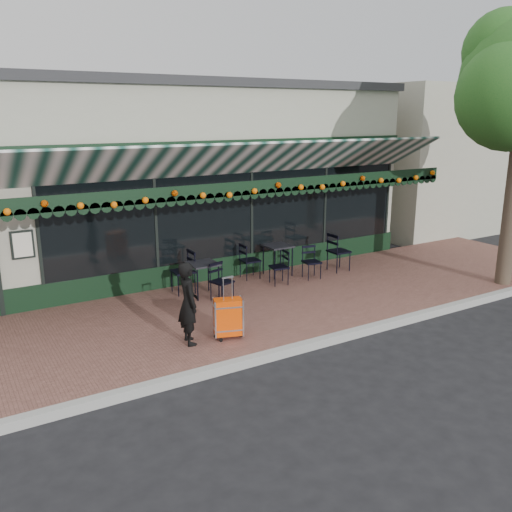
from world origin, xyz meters
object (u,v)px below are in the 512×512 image
chair_a_right (339,252)px  cafe_table_a (278,248)px  chair_b_right (250,261)px  chair_a_left (279,267)px  chair_a_front (312,262)px  chair_b_front (222,282)px  woman (188,303)px  chair_b_left (183,272)px  suitcase (228,318)px  cafe_table_b (203,266)px

chair_a_right → cafe_table_a: bearing=75.1°
cafe_table_a → chair_b_right: 0.75m
chair_a_left → chair_a_front: chair_a_left is taller
chair_a_front → chair_b_front: 2.56m
cafe_table_a → chair_a_right: (1.51, -0.45, -0.19)m
woman → cafe_table_a: 4.32m
chair_b_left → chair_b_right: (1.78, 0.18, -0.04)m
chair_a_left → chair_a_right: size_ratio=0.82×
chair_a_right → chair_b_front: (-3.51, -0.50, -0.07)m
chair_a_right → chair_b_left: size_ratio=1.02×
woman → suitcase: size_ratio=1.30×
chair_b_right → chair_a_right: bearing=-101.2°
cafe_table_b → cafe_table_a: bearing=11.9°
chair_b_right → chair_b_front: 1.69m
suitcase → chair_a_front: 3.93m
cafe_table_a → chair_a_right: chair_a_right is taller
chair_a_right → chair_b_front: chair_a_right is taller
cafe_table_a → chair_a_left: size_ratio=0.94×
cafe_table_a → chair_a_front: bearing=-49.6°
suitcase → chair_b_left: bearing=101.7°
chair_b_front → chair_a_front: bearing=-8.6°
chair_a_front → cafe_table_a: bearing=140.1°
woman → cafe_table_b: (1.27, 2.10, -0.06)m
chair_b_left → chair_b_front: (0.48, -0.89, -0.06)m
suitcase → cafe_table_b: suitcase is taller
chair_b_right → chair_b_left: bearing=99.1°
woman → cafe_table_a: bearing=-45.5°
suitcase → cafe_table_b: size_ratio=1.50×
chair_b_right → chair_a_left: bearing=-152.4°
woman → chair_b_right: woman is taller
woman → cafe_table_b: bearing=-23.2°
chair_a_left → chair_b_front: (-1.63, -0.34, 0.01)m
woman → chair_b_front: woman is taller
cafe_table_b → chair_b_left: chair_b_left is taller
chair_a_right → chair_b_right: chair_a_right is taller
cafe_table_a → chair_b_front: bearing=-154.7°
suitcase → chair_a_right: size_ratio=1.15×
suitcase → chair_b_front: size_ratio=1.36×
suitcase → chair_a_front: (3.34, 2.08, 0.02)m
chair_b_front → chair_b_right: bearing=23.8°
cafe_table_b → chair_b_right: 1.63m
chair_a_right → woman: bearing=114.6°
woman → suitcase: bearing=-94.3°
chair_b_left → chair_b_right: chair_b_left is taller
woman → chair_a_front: bearing=-56.3°
suitcase → chair_a_right: bearing=46.3°
chair_b_left → chair_b_right: bearing=96.9°
chair_b_right → chair_b_front: bearing=132.8°
woman → chair_a_left: 3.68m
cafe_table_a → chair_a_front: 0.88m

